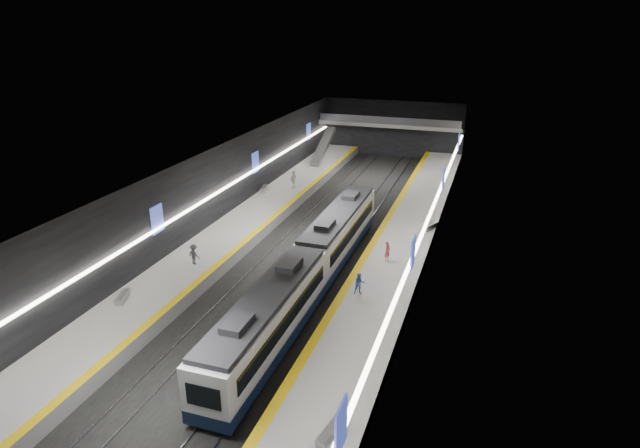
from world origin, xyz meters
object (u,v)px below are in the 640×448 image
(bench_left_near, at_px, (123,297))
(passenger_left_a, at_px, (294,179))
(passenger_right_b, at_px, (359,284))
(bench_right_near, at_px, (330,433))
(passenger_left_b, at_px, (194,254))
(escalator, at_px, (323,146))
(bench_left_far, at_px, (264,189))
(bench_right_far, at_px, (430,226))
(passenger_right_a, at_px, (387,251))
(train, at_px, (309,268))

(bench_left_near, height_order, passenger_left_a, passenger_left_a)
(passenger_right_b, bearing_deg, bench_right_near, -107.30)
(passenger_left_a, relative_size, passenger_left_b, 1.19)
(escalator, xyz_separation_m, bench_left_far, (-2.00, -14.98, -1.66))
(bench_left_near, height_order, bench_left_far, bench_left_far)
(bench_right_far, distance_m, passenger_left_a, 17.99)
(passenger_right_a, bearing_deg, escalator, 50.36)
(bench_left_far, bearing_deg, passenger_right_b, -61.39)
(train, relative_size, passenger_right_a, 18.33)
(passenger_right_a, distance_m, passenger_left_a, 20.92)
(passenger_right_a, relative_size, passenger_left_a, 0.83)
(bench_left_near, distance_m, bench_right_far, 27.04)
(train, relative_size, bench_left_near, 17.24)
(escalator, relative_size, bench_left_far, 4.15)
(escalator, relative_size, passenger_left_a, 4.05)
(train, bearing_deg, bench_right_near, -66.88)
(bench_right_near, relative_size, passenger_left_b, 1.10)
(train, xyz_separation_m, passenger_right_a, (4.66, 5.41, -0.38))
(passenger_right_a, distance_m, passenger_right_b, 6.01)
(bench_left_near, height_order, bench_right_far, bench_right_far)
(train, xyz_separation_m, passenger_left_b, (-9.55, 0.04, -0.37))
(bench_right_far, relative_size, passenger_left_a, 1.02)
(escalator, bearing_deg, bench_right_near, -71.51)
(train, height_order, passenger_left_b, train)
(bench_left_far, bearing_deg, bench_left_near, -99.09)
(train, height_order, passenger_left_a, train)
(passenger_right_a, bearing_deg, bench_right_near, -152.85)
(bench_right_near, bearing_deg, passenger_right_b, 111.22)
(bench_left_far, height_order, bench_right_near, bench_left_far)
(passenger_left_a, bearing_deg, bench_right_far, 80.21)
(train, bearing_deg, bench_left_far, 122.48)
(bench_right_near, distance_m, passenger_right_a, 19.68)
(bench_right_near, relative_size, passenger_right_b, 1.15)
(bench_right_near, bearing_deg, escalator, 120.77)
(train, bearing_deg, bench_left_near, -149.92)
(bench_right_near, xyz_separation_m, bench_right_far, (0.93, 27.63, 0.03))
(escalator, height_order, passenger_left_a, escalator)
(bench_right_far, distance_m, passenger_left_b, 21.29)
(train, distance_m, bench_left_near, 13.05)
(train, bearing_deg, passenger_right_b, -7.93)
(bench_left_near, bearing_deg, passenger_right_b, 3.05)
(bench_left_near, height_order, bench_right_near, bench_right_near)
(bench_left_near, bearing_deg, bench_left_far, 73.23)
(bench_left_far, distance_m, bench_right_far, 19.76)
(bench_right_near, bearing_deg, bench_left_far, 130.94)
(escalator, bearing_deg, passenger_left_b, -89.23)
(passenger_right_a, xyz_separation_m, passenger_left_b, (-14.21, -5.38, 0.01))
(train, relative_size, bench_right_far, 14.87)
(bench_left_near, distance_m, passenger_left_a, 27.59)
(bench_left_near, xyz_separation_m, bench_left_far, (-0.74, 25.38, 0.02))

